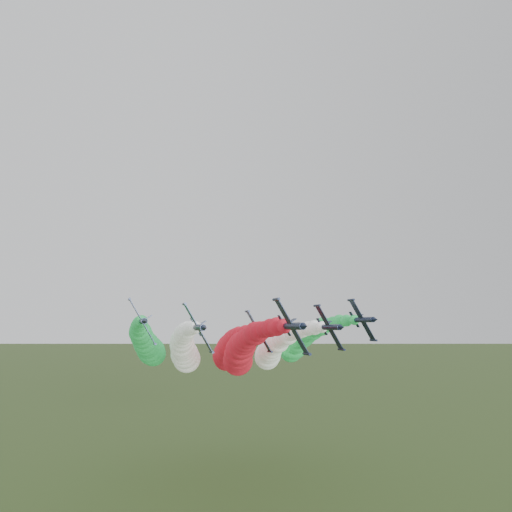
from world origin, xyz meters
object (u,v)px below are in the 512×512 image
object	(u,v)px
jet_inner_left	(184,350)
jet_trail	(228,351)
jet_outer_left	(148,345)
jet_inner_right	(274,349)
jet_outer_right	(300,342)
jet_lead	(242,351)

from	to	relation	value
jet_inner_left	jet_trail	xyz separation A→B (m)	(13.81, 13.32, -1.03)
jet_outer_left	jet_inner_right	bearing A→B (deg)	-13.40
jet_inner_left	jet_trail	bearing A→B (deg)	43.98
jet_outer_right	jet_outer_left	bearing A→B (deg)	175.43
jet_outer_left	jet_trail	bearing A→B (deg)	11.96
jet_lead	jet_trail	world-z (taller)	jet_lead
jet_inner_left	jet_inner_right	bearing A→B (deg)	3.27
jet_lead	jet_inner_left	size ratio (longest dim) A/B	1.00
jet_outer_right	jet_trail	distance (m)	19.81
jet_lead	jet_inner_left	xyz separation A→B (m)	(-10.79, 12.75, -0.15)
jet_outer_left	jet_outer_right	xyz separation A→B (m)	(39.87, -3.18, 0.46)
jet_inner_left	jet_outer_left	world-z (taller)	jet_outer_left
jet_inner_left	jet_outer_left	size ratio (longest dim) A/B	1.00
jet_lead	jet_inner_right	size ratio (longest dim) A/B	1.00
jet_inner_right	jet_outer_left	distance (m)	31.89
jet_inner_left	jet_trail	size ratio (longest dim) A/B	1.00
jet_inner_left	jet_inner_right	xyz separation A→B (m)	(22.98, 1.31, -0.06)
jet_lead	jet_outer_left	distance (m)	28.55
jet_trail	jet_lead	bearing A→B (deg)	-96.61
jet_outer_left	jet_inner_left	bearing A→B (deg)	-47.30
jet_lead	jet_inner_right	bearing A→B (deg)	49.09
jet_inner_right	jet_trail	distance (m)	15.14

